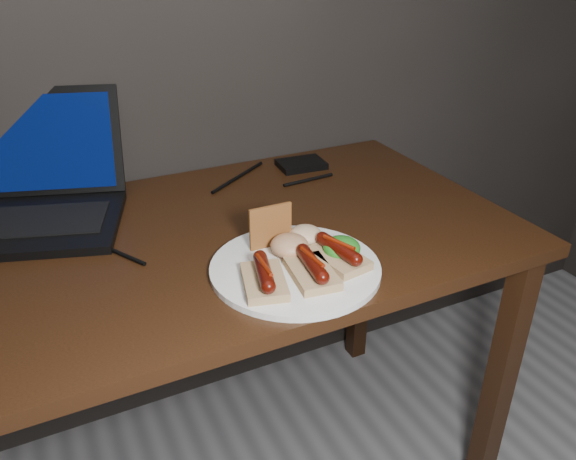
# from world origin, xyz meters

# --- Properties ---
(desk) EXTENTS (1.40, 0.70, 0.75)m
(desk) POSITION_xyz_m (0.00, 1.38, 0.66)
(desk) COLOR #341C0D
(desk) RESTS_ON ground
(laptop) EXTENTS (0.46, 0.45, 0.25)m
(laptop) POSITION_xyz_m (-0.25, 1.62, 0.80)
(laptop) COLOR black
(laptop) RESTS_ON desk
(hard_drive) EXTENTS (0.12, 0.09, 0.02)m
(hard_drive) POSITION_xyz_m (0.40, 1.63, 0.76)
(hard_drive) COLOR black
(hard_drive) RESTS_ON desk
(desk_cables) EXTENTS (0.85, 0.38, 0.01)m
(desk_cables) POSITION_xyz_m (0.00, 1.51, 0.75)
(desk_cables) COLOR black
(desk_cables) RESTS_ON desk
(plate) EXTENTS (0.38, 0.38, 0.01)m
(plate) POSITION_xyz_m (0.16, 1.18, 0.76)
(plate) COLOR white
(plate) RESTS_ON desk
(bread_sausage_left) EXTENTS (0.10, 0.13, 0.04)m
(bread_sausage_left) POSITION_xyz_m (0.09, 1.14, 0.78)
(bread_sausage_left) COLOR tan
(bread_sausage_left) RESTS_ON plate
(bread_sausage_center) EXTENTS (0.08, 0.12, 0.04)m
(bread_sausage_center) POSITION_xyz_m (0.17, 1.13, 0.78)
(bread_sausage_center) COLOR tan
(bread_sausage_center) RESTS_ON plate
(bread_sausage_right) EXTENTS (0.09, 0.12, 0.04)m
(bread_sausage_right) POSITION_xyz_m (0.24, 1.16, 0.78)
(bread_sausage_right) COLOR tan
(bread_sausage_right) RESTS_ON plate
(crispbread) EXTENTS (0.09, 0.01, 0.08)m
(crispbread) POSITION_xyz_m (0.15, 1.26, 0.80)
(crispbread) COLOR #A5632D
(crispbread) RESTS_ON plate
(salad_greens) EXTENTS (0.07, 0.07, 0.04)m
(salad_greens) POSITION_xyz_m (0.25, 1.17, 0.78)
(salad_greens) COLOR #125410
(salad_greens) RESTS_ON plate
(salsa_mound) EXTENTS (0.07, 0.07, 0.04)m
(salsa_mound) POSITION_xyz_m (0.17, 1.22, 0.78)
(salsa_mound) COLOR maroon
(salsa_mound) RESTS_ON plate
(coleslaw_mound) EXTENTS (0.06, 0.06, 0.04)m
(coleslaw_mound) POSITION_xyz_m (0.22, 1.25, 0.78)
(coleslaw_mound) COLOR beige
(coleslaw_mound) RESTS_ON plate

